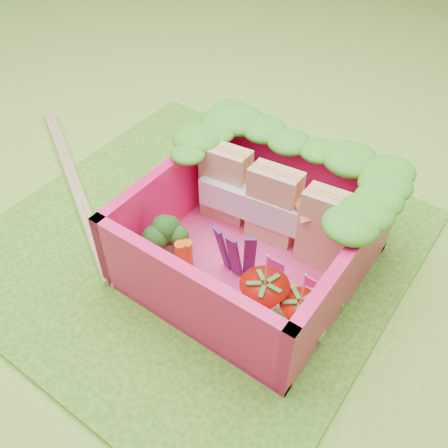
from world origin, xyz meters
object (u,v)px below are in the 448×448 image
object	(u,v)px
strawberry_left	(263,300)
strawberry_right	(298,315)
sandwich_stack	(274,207)
broccoli	(166,235)
chopsticks	(74,183)
bento_box	(251,235)

from	to	relation	value
strawberry_left	strawberry_right	world-z (taller)	strawberry_left
sandwich_stack	strawberry_left	xyz separation A→B (m)	(0.29, -0.57, -0.13)
broccoli	strawberry_left	bearing A→B (deg)	-2.81
sandwich_stack	chopsticks	xyz separation A→B (m)	(-1.52, -0.37, -0.29)
bento_box	strawberry_right	bearing A→B (deg)	-28.92
strawberry_right	sandwich_stack	bearing A→B (deg)	133.00
bento_box	broccoli	distance (m)	0.52
bento_box	strawberry_right	size ratio (longest dim) A/B	2.76
bento_box	strawberry_left	distance (m)	0.44
broccoli	chopsticks	world-z (taller)	broccoli
bento_box	strawberry_right	distance (m)	0.58
broccoli	strawberry_right	distance (m)	0.94
bento_box	strawberry_left	size ratio (longest dim) A/B	2.52
sandwich_stack	chopsticks	bearing A→B (deg)	-166.40
broccoli	chopsticks	xyz separation A→B (m)	(-1.07, 0.16, -0.22)
broccoli	sandwich_stack	bearing A→B (deg)	50.03
bento_box	chopsticks	bearing A→B (deg)	-175.68
strawberry_right	chopsticks	size ratio (longest dim) A/B	0.24
broccoli	strawberry_left	distance (m)	0.74
bento_box	sandwich_stack	distance (m)	0.26
sandwich_stack	strawberry_right	size ratio (longest dim) A/B	2.27
sandwich_stack	chopsticks	world-z (taller)	sandwich_stack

